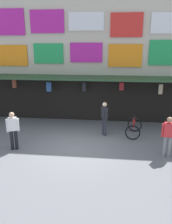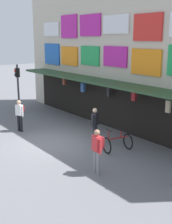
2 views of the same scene
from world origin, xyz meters
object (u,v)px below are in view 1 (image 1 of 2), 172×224
(pedestrian_in_black, at_px, (168,134))
(pedestrian_in_red, at_px, (104,117))
(bicycle_parked, at_px, (134,128))
(pedestrian_in_yellow, at_px, (13,128))

(pedestrian_in_black, bearing_deg, pedestrian_in_red, 142.79)
(bicycle_parked, bearing_deg, pedestrian_in_yellow, -157.87)
(bicycle_parked, bearing_deg, pedestrian_in_black, -61.04)
(pedestrian_in_red, height_order, pedestrian_in_yellow, same)
(bicycle_parked, height_order, pedestrian_in_black, pedestrian_in_black)
(pedestrian_in_yellow, bearing_deg, pedestrian_in_black, 0.52)
(pedestrian_in_yellow, bearing_deg, pedestrian_in_red, 28.20)
(bicycle_parked, xyz_separation_m, pedestrian_in_yellow, (-5.23, -2.13, 0.59))
(pedestrian_in_black, height_order, pedestrian_in_yellow, same)
(bicycle_parked, xyz_separation_m, pedestrian_in_black, (1.14, -2.07, 0.59))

